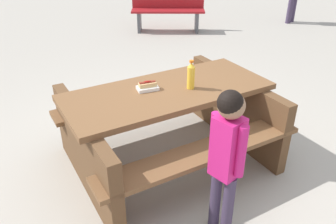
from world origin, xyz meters
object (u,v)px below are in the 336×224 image
(picnic_table, at_px, (168,120))
(child_in_coat, at_px, (227,148))
(hotdog_tray, at_px, (147,86))
(soda_bottle, at_px, (191,76))
(park_bench_near, at_px, (168,9))

(picnic_table, distance_m, child_in_coat, 0.98)
(child_in_coat, bearing_deg, hotdog_tray, -89.89)
(soda_bottle, height_order, child_in_coat, child_in_coat)
(hotdog_tray, distance_m, park_bench_near, 4.61)
(picnic_table, bearing_deg, soda_bottle, 152.82)
(picnic_table, bearing_deg, child_in_coat, 80.69)
(picnic_table, distance_m, hotdog_tray, 0.38)
(child_in_coat, bearing_deg, soda_bottle, -111.40)
(picnic_table, height_order, child_in_coat, child_in_coat)
(child_in_coat, relative_size, park_bench_near, 0.78)
(soda_bottle, xyz_separation_m, hotdog_tray, (0.33, -0.18, -0.09))
(picnic_table, height_order, hotdog_tray, hotdog_tray)
(hotdog_tray, bearing_deg, child_in_coat, 90.11)
(soda_bottle, height_order, hotdog_tray, soda_bottle)
(soda_bottle, distance_m, hotdog_tray, 0.38)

